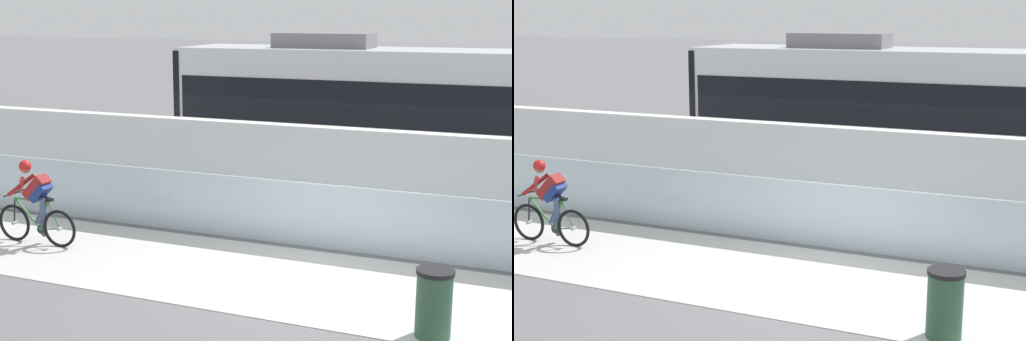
{
  "view_description": "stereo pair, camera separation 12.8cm",
  "coord_description": "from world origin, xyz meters",
  "views": [
    {
      "loc": [
        3.56,
        -10.63,
        4.28
      ],
      "look_at": [
        -1.85,
        2.35,
        1.25
      ],
      "focal_mm": 51.27,
      "sensor_mm": 36.0,
      "label": 1
    },
    {
      "loc": [
        3.68,
        -10.58,
        4.28
      ],
      "look_at": [
        -1.85,
        2.35,
        1.25
      ],
      "focal_mm": 51.27,
      "sensor_mm": 36.0,
      "label": 2
    }
  ],
  "objects": [
    {
      "name": "concrete_barrier_wall",
      "position": [
        0.0,
        3.65,
        1.0
      ],
      "size": [
        32.0,
        0.36,
        1.99
      ],
      "primitive_type": "cube",
      "color": "white",
      "rests_on": "ground"
    },
    {
      "name": "tram_rail_far",
      "position": [
        0.0,
        7.57,
        0.0
      ],
      "size": [
        32.0,
        0.08,
        0.01
      ],
      "primitive_type": "cube",
      "color": "#595654",
      "rests_on": "ground"
    },
    {
      "name": "tram_rail_near",
      "position": [
        0.0,
        6.13,
        0.0
      ],
      "size": [
        32.0,
        0.08,
        0.01
      ],
      "primitive_type": "cube",
      "color": "#595654",
      "rests_on": "ground"
    },
    {
      "name": "bike_path_deck",
      "position": [
        0.0,
        0.0,
        0.01
      ],
      "size": [
        32.0,
        3.2,
        0.01
      ],
      "primitive_type": "cube",
      "color": "silver",
      "rests_on": "ground"
    },
    {
      "name": "ground_plane",
      "position": [
        0.0,
        0.0,
        0.0
      ],
      "size": [
        200.0,
        200.0,
        0.0
      ],
      "primitive_type": "plane",
      "color": "slate"
    },
    {
      "name": "cyclist_on_bike",
      "position": [
        -5.35,
        0.0,
        0.78
      ],
      "size": [
        1.77,
        0.58,
        1.61
      ],
      "color": "black",
      "rests_on": "ground"
    },
    {
      "name": "tram",
      "position": [
        0.05,
        6.85,
        1.89
      ],
      "size": [
        11.06,
        2.54,
        3.81
      ],
      "color": "silver",
      "rests_on": "ground"
    },
    {
      "name": "glass_parapet",
      "position": [
        0.0,
        1.85,
        0.61
      ],
      "size": [
        32.0,
        0.05,
        1.22
      ],
      "primitive_type": "cube",
      "color": "silver",
      "rests_on": "ground"
    },
    {
      "name": "trash_bin",
      "position": [
        2.23,
        -1.25,
        0.48
      ],
      "size": [
        0.51,
        0.51,
        0.96
      ],
      "color": "#33593F",
      "rests_on": "ground"
    }
  ]
}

